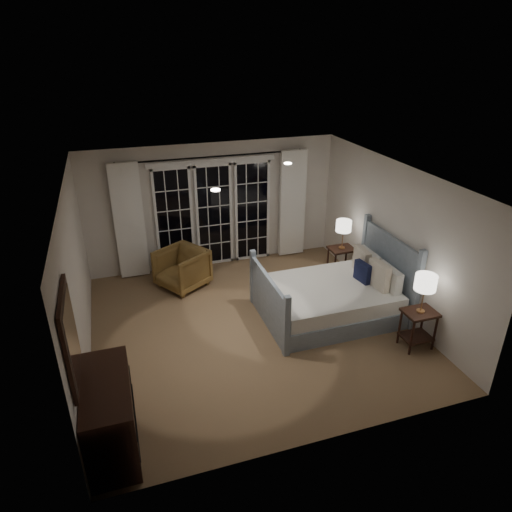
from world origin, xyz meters
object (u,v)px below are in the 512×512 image
object	(u,v)px
dresser	(110,415)
armchair	(182,268)
lamp_left	(426,283)
lamp_right	(344,226)
nightstand_right	(341,258)
nightstand_left	(418,324)
bed	(333,297)

from	to	relation	value
dresser	armchair	bearing A→B (deg)	68.06
lamp_left	lamp_right	xyz separation A→B (m)	(-0.04, 2.39, -0.03)
lamp_left	armchair	world-z (taller)	lamp_left
armchair	dresser	xyz separation A→B (m)	(-1.40, -3.48, 0.07)
nightstand_right	lamp_left	world-z (taller)	lamp_left
nightstand_left	dresser	bearing A→B (deg)	-173.35
bed	lamp_right	size ratio (longest dim) A/B	3.95
lamp_right	bed	bearing A→B (deg)	-122.89
nightstand_left	nightstand_right	distance (m)	2.39
bed	armchair	size ratio (longest dim) A/B	2.72
bed	lamp_right	distance (m)	1.58
nightstand_left	dresser	distance (m)	4.48
lamp_left	bed	bearing A→B (deg)	123.36
nightstand_right	armchair	size ratio (longest dim) A/B	0.75
bed	lamp_left	world-z (taller)	bed
armchair	bed	bearing A→B (deg)	19.87
bed	nightstand_left	distance (m)	1.46
armchair	lamp_right	bearing A→B (deg)	47.04
nightstand_right	dresser	xyz separation A→B (m)	(-4.41, -2.91, 0.04)
nightstand_right	armchair	world-z (taller)	armchair
lamp_left	lamp_right	world-z (taller)	lamp_left
lamp_right	nightstand_right	bearing A→B (deg)	14.04
armchair	nightstand_right	bearing A→B (deg)	47.04
bed	dresser	xyz separation A→B (m)	(-3.65, -1.73, 0.12)
bed	dresser	bearing A→B (deg)	-154.57
dresser	lamp_right	bearing A→B (deg)	33.44
lamp_left	dresser	xyz separation A→B (m)	(-4.45, -0.52, -0.66)
armchair	dresser	distance (m)	3.75
lamp_left	lamp_right	bearing A→B (deg)	90.92
nightstand_right	nightstand_left	bearing A→B (deg)	-89.08
lamp_right	armchair	xyz separation A→B (m)	(-3.01, 0.57, -0.69)
lamp_right	dresser	bearing A→B (deg)	-146.56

